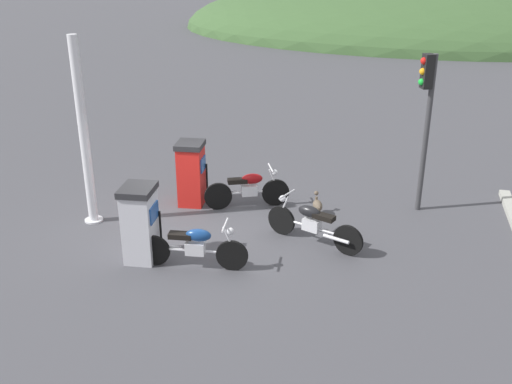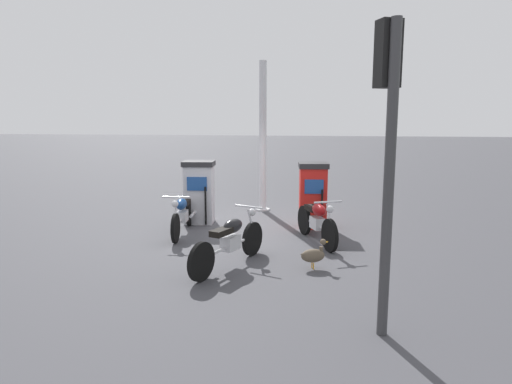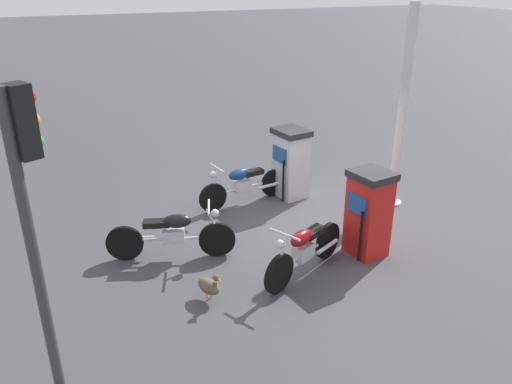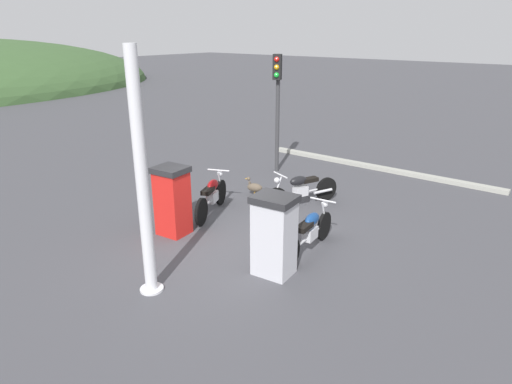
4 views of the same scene
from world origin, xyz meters
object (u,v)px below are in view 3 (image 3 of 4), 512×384
object	(u,v)px
fuel_pump_far	(368,213)
motorcycle_near_pump	(243,184)
roadside_traffic_light	(30,197)
wandering_duck	(209,286)
motorcycle_far_pump	(304,249)
motorcycle_extra	(173,234)
canopy_support_pole	(402,114)
fuel_pump_near	(290,163)

from	to	relation	value
fuel_pump_far	motorcycle_near_pump	bearing A→B (deg)	-68.48
roadside_traffic_light	wandering_duck	bearing A→B (deg)	-158.13
motorcycle_near_pump	motorcycle_far_pump	distance (m)	2.92
fuel_pump_far	roadside_traffic_light	distance (m)	5.42
motorcycle_near_pump	motorcycle_extra	world-z (taller)	motorcycle_extra
motorcycle_extra	fuel_pump_far	bearing A→B (deg)	157.58
motorcycle_far_pump	canopy_support_pole	bearing A→B (deg)	-152.89
motorcycle_far_pump	canopy_support_pole	size ratio (longest dim) A/B	0.46
fuel_pump_far	motorcycle_near_pump	xyz separation A→B (m)	(1.09, -2.77, -0.31)
fuel_pump_far	motorcycle_near_pump	world-z (taller)	fuel_pump_far
motorcycle_extra	canopy_support_pole	size ratio (longest dim) A/B	0.51
fuel_pump_far	motorcycle_far_pump	size ratio (longest dim) A/B	0.82
fuel_pump_near	motorcycle_extra	size ratio (longest dim) A/B	0.73
wandering_duck	roadside_traffic_light	xyz separation A→B (m)	(2.12, 0.85, 2.19)
wandering_duck	roadside_traffic_light	bearing A→B (deg)	21.87
fuel_pump_near	canopy_support_pole	size ratio (longest dim) A/B	0.37
fuel_pump_far	motorcycle_extra	size ratio (longest dim) A/B	0.73
fuel_pump_near	motorcycle_far_pump	bearing A→B (deg)	65.16
fuel_pump_near	motorcycle_far_pump	world-z (taller)	fuel_pump_near
fuel_pump_far	canopy_support_pole	xyz separation A→B (m)	(-1.78, -1.44, 1.17)
fuel_pump_far	fuel_pump_near	bearing A→B (deg)	-90.00
fuel_pump_far	roadside_traffic_light	world-z (taller)	roadside_traffic_light
motorcycle_far_pump	motorcycle_extra	world-z (taller)	motorcycle_far_pump
motorcycle_far_pump	wandering_duck	size ratio (longest dim) A/B	3.62
motorcycle_far_pump	motorcycle_extra	distance (m)	2.23
fuel_pump_near	roadside_traffic_light	bearing A→B (deg)	36.27
motorcycle_extra	canopy_support_pole	bearing A→B (deg)	-177.83
fuel_pump_far	motorcycle_extra	distance (m)	3.32
roadside_traffic_light	motorcycle_extra	bearing A→B (deg)	-131.58
wandering_duck	fuel_pump_near	bearing A→B (deg)	-135.75
canopy_support_pole	motorcycle_extra	bearing A→B (deg)	2.17
motorcycle_near_pump	canopy_support_pole	world-z (taller)	canopy_support_pole
wandering_duck	canopy_support_pole	xyz separation A→B (m)	(-4.71, -1.59, 1.69)
motorcycle_far_pump	roadside_traffic_light	world-z (taller)	roadside_traffic_light
fuel_pump_far	wandering_duck	size ratio (longest dim) A/B	2.98
motorcycle_near_pump	motorcycle_far_pump	bearing A→B (deg)	85.45
roadside_traffic_light	fuel_pump_near	bearing A→B (deg)	-143.73
roadside_traffic_light	motorcycle_far_pump	bearing A→B (deg)	-167.14
motorcycle_near_pump	fuel_pump_far	bearing A→B (deg)	111.52
roadside_traffic_light	motorcycle_near_pump	bearing A→B (deg)	-136.50
motorcycle_extra	canopy_support_pole	xyz separation A→B (m)	(-4.83, -0.18, 1.48)
fuel_pump_far	canopy_support_pole	world-z (taller)	canopy_support_pole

